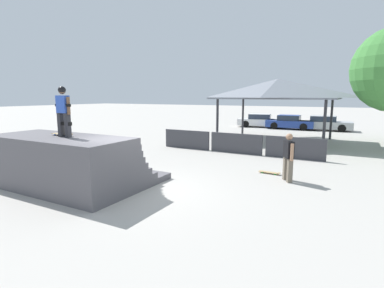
% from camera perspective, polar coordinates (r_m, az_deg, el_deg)
% --- Properties ---
extents(ground_plane, '(160.00, 160.00, 0.00)m').
position_cam_1_polar(ground_plane, '(9.86, -11.13, -8.84)').
color(ground_plane, '#ADA8A0').
extents(quarter_pipe_ramp, '(4.98, 3.78, 1.73)m').
position_cam_1_polar(quarter_pipe_ramp, '(10.83, -22.47, -3.51)').
color(quarter_pipe_ramp, '#565459').
rests_on(quarter_pipe_ramp, ground).
extents(skater_on_deck, '(0.67, 0.23, 1.58)m').
position_cam_1_polar(skater_on_deck, '(10.19, -23.34, 6.29)').
color(skater_on_deck, '#2D2D33').
rests_on(skater_on_deck, quarter_pipe_ramp).
extents(skateboard_on_deck, '(0.84, 0.21, 0.09)m').
position_cam_1_polar(skateboard_on_deck, '(10.59, -23.44, 1.74)').
color(skateboard_on_deck, blue).
rests_on(skateboard_on_deck, quarter_pipe_ramp).
extents(bystander_walking, '(0.47, 0.63, 1.72)m').
position_cam_1_polar(bystander_walking, '(11.12, 17.89, -1.99)').
color(bystander_walking, '#6B6051').
rests_on(bystander_walking, ground).
extents(skateboard_on_ground, '(0.85, 0.26, 0.09)m').
position_cam_1_polar(skateboard_on_ground, '(12.13, 14.65, -5.26)').
color(skateboard_on_ground, green).
rests_on(skateboard_on_ground, ground).
extents(barrier_fence, '(8.83, 0.12, 1.05)m').
position_cam_1_polar(barrier_fence, '(16.03, 8.39, 0.13)').
color(barrier_fence, '#3D3D42').
rests_on(barrier_fence, ground).
extents(pavilion_shelter, '(7.55, 5.88, 4.12)m').
position_cam_1_polar(pavilion_shelter, '(20.91, 15.98, 10.03)').
color(pavilion_shelter, '#2D2D33').
rests_on(pavilion_shelter, ground).
extents(parked_car_white, '(4.58, 2.45, 1.27)m').
position_cam_1_polar(parked_car_white, '(29.88, 12.93, 4.32)').
color(parked_car_white, silver).
rests_on(parked_car_white, ground).
extents(parked_car_blue, '(4.18, 1.81, 1.27)m').
position_cam_1_polar(parked_car_blue, '(28.75, 18.13, 3.92)').
color(parked_car_blue, navy).
rests_on(parked_car_blue, ground).
extents(parked_car_silver, '(4.59, 2.00, 1.27)m').
position_cam_1_polar(parked_car_silver, '(28.72, 23.85, 3.58)').
color(parked_car_silver, '#A8AAAF').
rests_on(parked_car_silver, ground).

